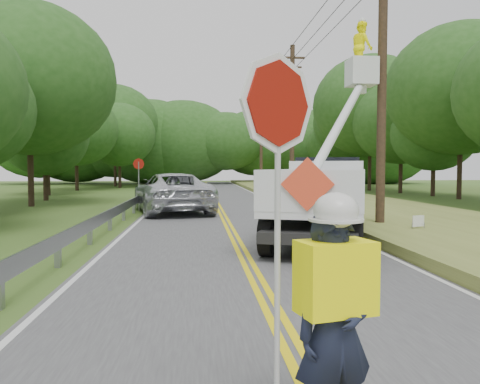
{
  "coord_description": "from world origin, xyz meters",
  "views": [
    {
      "loc": [
        -1.1,
        -6.32,
        2.15
      ],
      "look_at": [
        0.0,
        6.0,
        1.5
      ],
      "focal_mm": 35.32,
      "sensor_mm": 36.0,
      "label": 1
    }
  ],
  "objects": [
    {
      "name": "ground",
      "position": [
        0.0,
        0.0,
        0.0
      ],
      "size": [
        140.0,
        140.0,
        0.0
      ],
      "primitive_type": "plane",
      "color": "#3F541D",
      "rests_on": "ground"
    },
    {
      "name": "road",
      "position": [
        0.0,
        14.0,
        0.01
      ],
      "size": [
        7.2,
        96.0,
        0.03
      ],
      "color": "#454547",
      "rests_on": "ground"
    },
    {
      "name": "guardrail",
      "position": [
        -4.02,
        14.91,
        0.55
      ],
      "size": [
        0.18,
        48.0,
        0.77
      ],
      "color": "gray",
      "rests_on": "ground"
    },
    {
      "name": "utility_poles",
      "position": [
        5.0,
        17.02,
        5.27
      ],
      "size": [
        1.6,
        43.3,
        10.0
      ],
      "color": "#2C2318",
      "rests_on": "ground"
    },
    {
      "name": "tall_grass_verge",
      "position": [
        7.1,
        14.0,
        0.15
      ],
      "size": [
        7.0,
        96.0,
        0.3
      ],
      "primitive_type": "cube",
      "color": "olive",
      "rests_on": "ground"
    },
    {
      "name": "treeline_left",
      "position": [
        -10.54,
        29.95,
        5.98
      ],
      "size": [
        10.59,
        56.75,
        11.52
      ],
      "color": "#332319",
      "rests_on": "ground"
    },
    {
      "name": "treeline_right",
      "position": [
        15.58,
        26.36,
        6.56
      ],
      "size": [
        11.95,
        55.19,
        12.44
      ],
      "color": "#332319",
      "rests_on": "ground"
    },
    {
      "name": "treeline_horizon",
      "position": [
        0.02,
        56.19,
        5.5
      ],
      "size": [
        57.23,
        15.08,
        11.72
      ],
      "color": "#234E19",
      "rests_on": "ground"
    },
    {
      "name": "flagger",
      "position": [
        -0.1,
        -2.92,
        1.07
      ],
      "size": [
        1.12,
        0.58,
        2.94
      ],
      "color": "#191E33",
      "rests_on": "road"
    },
    {
      "name": "bucket_truck",
      "position": [
        2.87,
        7.93,
        1.57
      ],
      "size": [
        4.6,
        7.44,
        6.9
      ],
      "color": "black",
      "rests_on": "road"
    },
    {
      "name": "suv_silver",
      "position": [
        -2.33,
        16.11,
        0.95
      ],
      "size": [
        4.43,
        7.19,
        1.86
      ],
      "primitive_type": "imported",
      "rotation": [
        0.0,
        0.0,
        3.36
      ],
      "color": "silver",
      "rests_on": "road"
    },
    {
      "name": "suv_darkgrey",
      "position": [
        -2.06,
        24.77,
        0.86
      ],
      "size": [
        2.84,
        5.99,
        1.69
      ],
      "primitive_type": "imported",
      "rotation": [
        0.0,
        0.0,
        3.06
      ],
      "color": "#373A3F",
      "rests_on": "road"
    },
    {
      "name": "stop_sign_permanent",
      "position": [
        -3.98,
        17.07,
        1.73
      ],
      "size": [
        0.55,
        0.09,
        2.59
      ],
      "color": "gray",
      "rests_on": "ground"
    },
    {
      "name": "yard_sign",
      "position": [
        5.54,
        7.34,
        0.5
      ],
      "size": [
        0.45,
        0.22,
        0.69
      ],
      "color": "white",
      "rests_on": "ground"
    }
  ]
}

